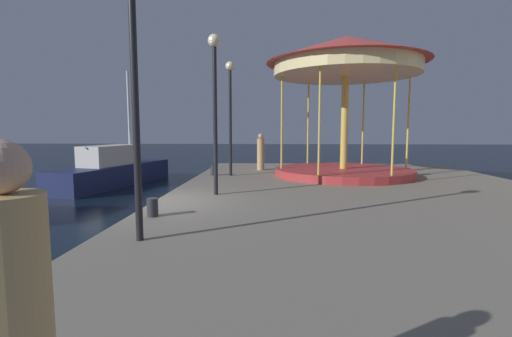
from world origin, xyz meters
TOP-DOWN VIEW (x-y plane):
  - ground_plane at (0.00, 0.00)m, footprint 120.00×120.00m
  - quay_dock at (6.04, 0.00)m, footprint 12.07×22.15m
  - sailboat_navy at (-4.63, 7.78)m, footprint 3.32×7.42m
  - carousel at (5.98, 5.69)m, footprint 6.35×6.35m
  - lamp_post_near_edge at (0.90, -3.32)m, footprint 0.36×0.36m
  - lamp_post_mid_promenade at (1.48, 1.11)m, footprint 0.36×0.36m
  - lamp_post_far_end at (1.36, 5.54)m, footprint 0.36×0.36m
  - bollard_north at (0.54, -1.63)m, footprint 0.24×0.24m
  - bollard_center at (0.64, 5.55)m, footprint 0.24×0.24m
  - person_by_the_water at (2.51, 7.70)m, footprint 0.34×0.34m

SIDE VIEW (x-z plane):
  - ground_plane at x=0.00m, z-range 0.00..0.00m
  - quay_dock at x=6.04m, z-range 0.00..0.80m
  - sailboat_navy at x=-4.63m, z-range -2.09..3.55m
  - bollard_north at x=0.54m, z-range 0.80..1.20m
  - bollard_center at x=0.64m, z-range 0.80..1.20m
  - person_by_the_water at x=2.51m, z-range 0.74..2.45m
  - lamp_post_mid_promenade at x=1.48m, z-range 1.61..6.14m
  - lamp_post_far_end at x=1.36m, z-range 1.62..6.21m
  - lamp_post_near_edge at x=0.90m, z-range 1.62..6.28m
  - carousel at x=5.98m, z-range 2.19..7.75m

